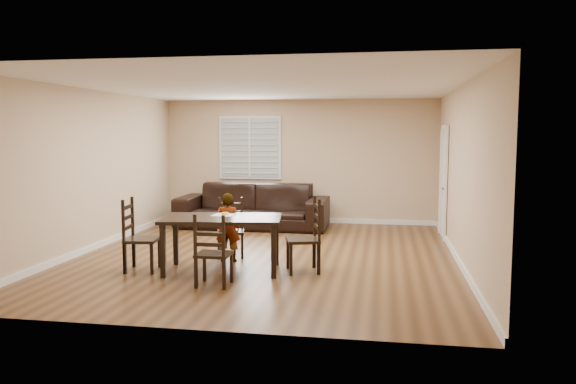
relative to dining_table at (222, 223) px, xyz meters
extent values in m
plane|color=brown|center=(0.41, 1.11, -0.70)|extent=(7.00, 7.00, 0.00)
cube|color=tan|center=(0.41, 4.61, 0.65)|extent=(6.00, 0.04, 2.70)
cube|color=tan|center=(0.41, -2.39, 0.65)|extent=(6.00, 0.04, 2.70)
cube|color=tan|center=(-2.59, 1.11, 0.65)|extent=(0.04, 7.00, 2.70)
cube|color=tan|center=(3.41, 1.11, 0.65)|extent=(0.04, 7.00, 2.70)
cube|color=white|center=(0.41, 1.11, 2.00)|extent=(6.00, 7.00, 0.04)
cube|color=white|center=(-0.69, 4.56, 0.95)|extent=(1.40, 0.08, 1.40)
cube|color=white|center=(3.38, 3.31, 0.33)|extent=(0.06, 0.94, 2.05)
cylinder|color=#332114|center=(3.35, 3.01, 0.25)|extent=(0.06, 0.06, 0.02)
cube|color=white|center=(0.41, 4.59, -0.65)|extent=(6.00, 0.03, 0.10)
cube|color=white|center=(-2.57, 1.11, -0.65)|extent=(0.03, 7.00, 0.10)
cube|color=white|center=(3.40, 1.11, -0.65)|extent=(0.03, 7.00, 0.10)
cube|color=black|center=(0.00, 0.00, 0.06)|extent=(1.79, 1.17, 0.05)
cube|color=black|center=(-0.69, -0.50, -0.33)|extent=(0.08, 0.08, 0.74)
cube|color=black|center=(0.80, -0.28, -0.33)|extent=(0.08, 0.08, 0.74)
cube|color=black|center=(-0.80, 0.28, -0.33)|extent=(0.08, 0.08, 0.74)
cube|color=black|center=(0.69, 0.50, -0.33)|extent=(0.08, 0.08, 0.74)
cube|color=black|center=(-0.14, 0.93, -0.29)|extent=(0.50, 0.48, 0.04)
cube|color=black|center=(-0.18, 1.10, -0.23)|extent=(0.42, 0.14, 0.94)
cube|color=black|center=(-0.27, 0.72, -0.50)|extent=(0.05, 0.05, 0.38)
cube|color=black|center=(0.08, 0.81, -0.50)|extent=(0.05, 0.05, 0.38)
cube|color=black|center=(-0.35, 1.05, -0.50)|extent=(0.05, 0.05, 0.38)
cube|color=black|center=(0.00, 1.14, -0.50)|extent=(0.05, 0.05, 0.38)
cube|color=black|center=(0.11, -0.76, -0.29)|extent=(0.43, 0.40, 0.04)
cube|color=black|center=(0.11, -0.94, -0.22)|extent=(0.43, 0.04, 0.95)
cube|color=black|center=(0.30, -0.58, -0.50)|extent=(0.04, 0.04, 0.39)
cube|color=black|center=(-0.08, -0.58, -0.50)|extent=(0.04, 0.04, 0.39)
cube|color=black|center=(0.30, -0.93, -0.50)|extent=(0.04, 0.04, 0.39)
cube|color=black|center=(-0.08, -0.93, -0.50)|extent=(0.04, 0.04, 0.39)
cube|color=black|center=(-1.14, -0.17, -0.25)|extent=(0.50, 0.53, 0.04)
cube|color=black|center=(-1.34, -0.19, -0.17)|extent=(0.10, 0.47, 1.05)
cube|color=black|center=(-0.92, -0.34, -0.48)|extent=(0.05, 0.05, 0.43)
cube|color=black|center=(-0.98, 0.06, -0.48)|extent=(0.05, 0.05, 0.43)
cube|color=black|center=(-1.30, -0.39, -0.48)|extent=(0.05, 0.05, 0.43)
cube|color=black|center=(-1.35, 0.01, -0.48)|extent=(0.05, 0.05, 0.43)
cube|color=black|center=(1.14, 0.17, -0.24)|extent=(0.56, 0.58, 0.04)
cube|color=black|center=(1.33, 0.22, -0.16)|extent=(0.17, 0.47, 1.07)
cube|color=black|center=(0.90, 0.31, -0.48)|extent=(0.05, 0.05, 0.44)
cube|color=black|center=(1.01, -0.09, -0.48)|extent=(0.05, 0.05, 0.44)
cube|color=black|center=(1.27, 0.42, -0.48)|extent=(0.05, 0.05, 0.44)
cube|color=black|center=(1.38, 0.02, -0.48)|extent=(0.05, 0.05, 0.44)
imported|color=gray|center=(-0.09, 0.60, -0.16)|extent=(0.41, 0.29, 1.06)
cube|color=beige|center=(-0.03, 0.19, 0.09)|extent=(0.31, 0.31, 0.00)
torus|color=gold|center=(-0.01, 0.19, 0.11)|extent=(0.11, 0.11, 0.03)
torus|color=silver|center=(-0.01, 0.19, 0.12)|extent=(0.10, 0.10, 0.02)
imported|color=black|center=(-0.43, 3.72, -0.24)|extent=(3.13, 1.24, 0.91)
camera|label=1|loc=(2.26, -7.62, 1.27)|focal=35.00mm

